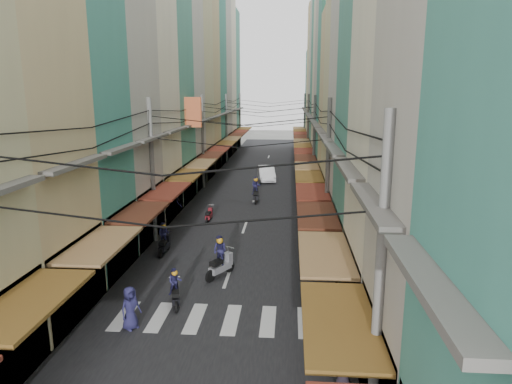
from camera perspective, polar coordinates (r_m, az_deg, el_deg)
The scene contains 15 objects.
ground at distance 23.58m, azimuth -2.91°, elevation -8.73°, with size 160.00×160.00×0.00m, color slate.
road at distance 42.75m, azimuth 0.44°, elevation 1.01°, with size 10.00×80.00×0.02m, color black.
sidewalk_left at distance 43.66m, azimuth -8.11°, elevation 1.16°, with size 3.00×80.00×0.06m, color slate.
sidewalk_right at distance 42.81m, azimuth 9.15°, elevation 0.90°, with size 3.00×80.00×0.06m, color slate.
crosswalk at distance 18.16m, azimuth -5.36°, elevation -15.50°, with size 7.55×2.40×0.01m.
building_row_left at distance 39.85m, azimuth -11.69°, elevation 14.05°, with size 7.80×67.67×23.70m.
building_row_right at distance 38.58m, azimuth 12.24°, elevation 13.54°, with size 7.80×68.98×22.59m.
utility_poles at distance 36.96m, azimuth -0.08°, elevation 9.50°, with size 10.20×66.13×8.20m.
white_car at distance 44.45m, azimuth 1.31°, elevation 1.45°, with size 5.01×1.96×1.77m, color white.
bicycle at distance 26.27m, azimuth 13.17°, elevation -6.80°, with size 0.58×1.55×1.07m, color black.
moving_scooters at distance 27.83m, azimuth -3.14°, elevation -4.18°, with size 7.91×24.57×2.01m.
parked_scooters at distance 19.06m, azimuth 9.36°, elevation -12.70°, with size 12.83×13.30×1.02m.
pedestrians at distance 26.11m, azimuth -10.59°, elevation -4.40°, with size 12.58×19.94×2.23m.
market_umbrella at distance 18.41m, azimuth 13.09°, elevation -7.37°, with size 2.56×2.56×2.70m.
traffic_sign at distance 20.08m, azimuth 10.93°, elevation -6.53°, with size 0.10×0.62×2.84m.
Camera 1 is at (2.83, -21.79, 8.54)m, focal length 32.00 mm.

